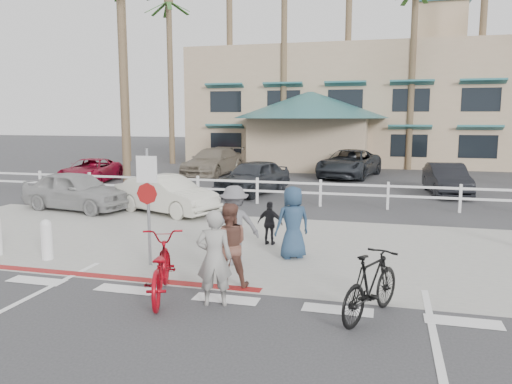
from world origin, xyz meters
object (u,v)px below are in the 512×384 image
(sign_post, at_px, (148,201))
(car_red_compact, at_px, (76,191))
(bike_red, at_px, (160,267))
(car_white_sedan, at_px, (167,195))
(bike_black, at_px, (371,285))

(sign_post, xyz_separation_m, car_red_compact, (-5.57, 5.45, -0.76))
(bike_red, bearing_deg, car_red_compact, -66.28)
(sign_post, relative_size, bike_red, 1.34)
(sign_post, height_order, bike_red, sign_post)
(sign_post, height_order, car_red_compact, sign_post)
(car_white_sedan, relative_size, car_red_compact, 0.97)
(car_red_compact, bearing_deg, bike_red, -127.22)
(bike_red, relative_size, car_white_sedan, 0.55)
(bike_black, distance_m, car_white_sedan, 10.27)
(bike_black, xyz_separation_m, car_red_compact, (-10.41, 7.21, 0.13))
(car_white_sedan, xyz_separation_m, car_red_compact, (-3.35, -0.24, 0.05))
(bike_red, height_order, car_red_compact, car_red_compact)
(sign_post, relative_size, car_white_sedan, 0.74)
(bike_red, distance_m, car_white_sedan, 8.18)
(bike_red, bearing_deg, bike_black, 161.33)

